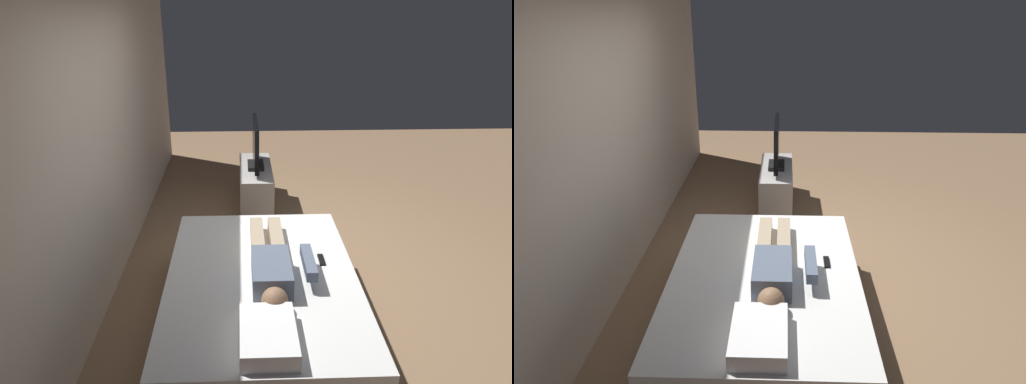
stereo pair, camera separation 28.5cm
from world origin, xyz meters
The scene contains 8 objects.
ground_plane centered at (0.00, 0.00, 0.00)m, with size 10.00×10.00×0.00m, color #8C6B4C.
back_wall centered at (0.40, 1.80, 1.40)m, with size 6.40×0.10×2.80m, color beige.
bed centered at (-0.84, 0.44, 0.26)m, with size 2.09×1.51×0.54m.
pillow centered at (-1.56, 0.44, 0.60)m, with size 0.48×0.34×0.12m, color white.
person centered at (-0.81, 0.36, 0.62)m, with size 1.26×0.46×0.18m.
remote centered at (-0.66, -0.05, 0.55)m, with size 0.15×0.04×0.02m, color black.
tv_stand centered at (1.60, 0.39, 0.25)m, with size 1.10×0.40×0.50m, color #B7B2AD.
tv centered at (1.60, 0.39, 0.78)m, with size 0.88×0.20×0.59m.
Camera 2 is at (-3.65, 0.30, 2.46)m, focal length 31.13 mm.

